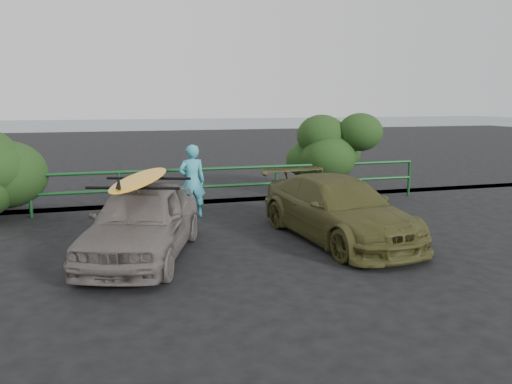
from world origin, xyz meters
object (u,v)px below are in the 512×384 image
at_px(olive_vehicle, 338,209).
at_px(man, 192,181).
at_px(guardrail, 161,190).
at_px(surfboard, 141,179).
at_px(sedan, 143,221).

xyz_separation_m(olive_vehicle, man, (-2.45, 2.67, 0.24)).
height_order(guardrail, surfboard, surfboard).
bearing_deg(man, guardrail, -58.53).
xyz_separation_m(guardrail, man, (0.63, -0.92, 0.33)).
relative_size(sedan, man, 2.21).
bearing_deg(guardrail, surfboard, -100.15).
bearing_deg(man, olive_vehicle, 129.34).
distance_m(guardrail, surfboard, 3.87).
height_order(sedan, man, man).
relative_size(olive_vehicle, surfboard, 1.45).
bearing_deg(sedan, guardrail, 98.37).
bearing_deg(surfboard, sedan, 0.00).
height_order(olive_vehicle, surfboard, surfboard).
relative_size(olive_vehicle, man, 2.46).
xyz_separation_m(guardrail, olive_vehicle, (3.09, -3.59, 0.09)).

